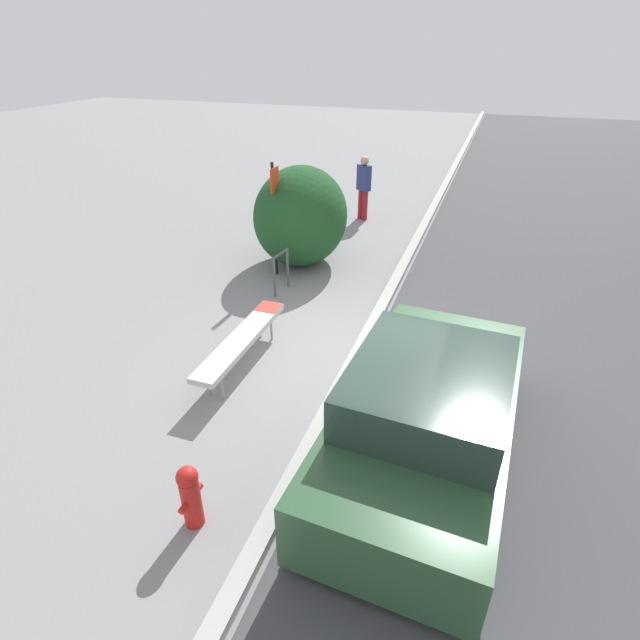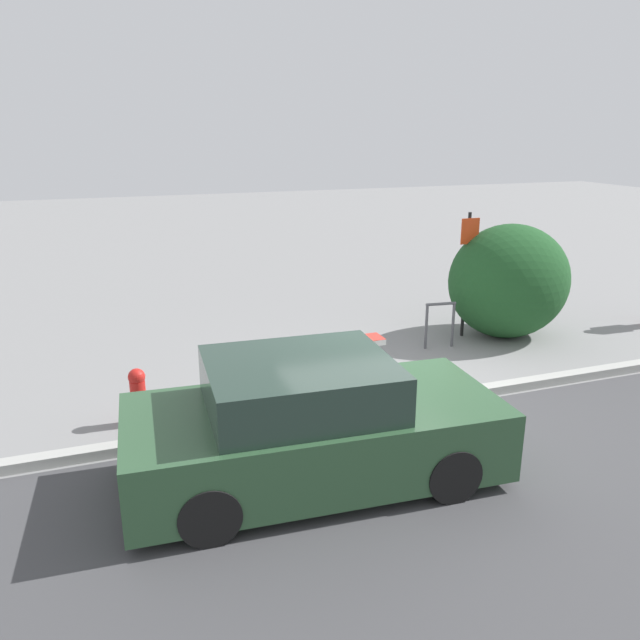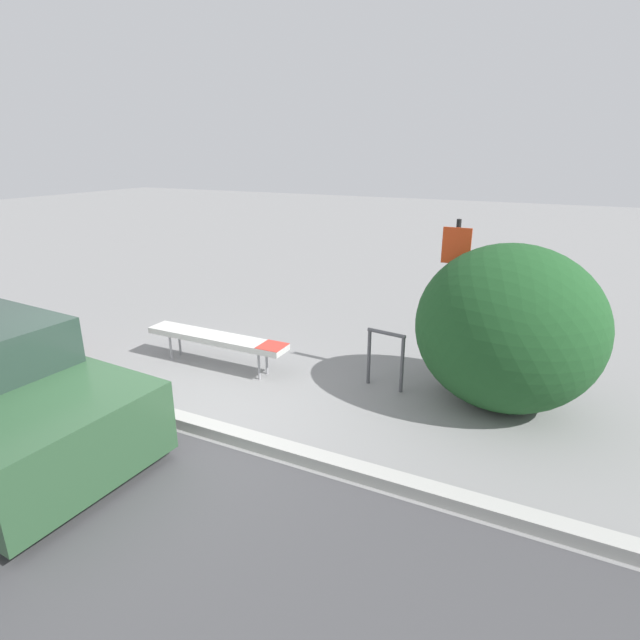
{
  "view_description": "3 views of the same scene",
  "coord_description": "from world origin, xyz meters",
  "px_view_note": "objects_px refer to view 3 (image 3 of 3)",
  "views": [
    {
      "loc": [
        -6.03,
        -1.6,
        4.36
      ],
      "look_at": [
        -0.68,
        0.28,
        1.13
      ],
      "focal_mm": 28.0,
      "sensor_mm": 36.0,
      "label": 1
    },
    {
      "loc": [
        -3.52,
        -7.07,
        3.73
      ],
      "look_at": [
        -0.25,
        2.03,
        0.74
      ],
      "focal_mm": 35.0,
      "sensor_mm": 36.0,
      "label": 2
    },
    {
      "loc": [
        3.93,
        -3.98,
        3.12
      ],
      "look_at": [
        0.98,
        2.06,
        0.82
      ],
      "focal_mm": 28.0,
      "sensor_mm": 36.0,
      "label": 3
    }
  ],
  "objects_px": {
    "bench": "(217,339)",
    "fire_hydrant": "(45,331)",
    "sign_post": "(453,290)",
    "bike_rack": "(385,354)"
  },
  "relations": [
    {
      "from": "bike_rack",
      "to": "sign_post",
      "type": "relative_size",
      "value": 0.36
    },
    {
      "from": "bench",
      "to": "fire_hydrant",
      "type": "height_order",
      "value": "fire_hydrant"
    },
    {
      "from": "fire_hydrant",
      "to": "sign_post",
      "type": "bearing_deg",
      "value": 15.85
    },
    {
      "from": "sign_post",
      "to": "bench",
      "type": "bearing_deg",
      "value": -165.07
    },
    {
      "from": "bench",
      "to": "fire_hydrant",
      "type": "relative_size",
      "value": 3.04
    },
    {
      "from": "bench",
      "to": "fire_hydrant",
      "type": "bearing_deg",
      "value": -163.06
    },
    {
      "from": "bench",
      "to": "bike_rack",
      "type": "xyz_separation_m",
      "value": [
        2.49,
        0.44,
        0.05
      ]
    },
    {
      "from": "sign_post",
      "to": "fire_hydrant",
      "type": "height_order",
      "value": "sign_post"
    },
    {
      "from": "bench",
      "to": "sign_post",
      "type": "xyz_separation_m",
      "value": [
        3.23,
        0.86,
        0.93
      ]
    },
    {
      "from": "bench",
      "to": "bike_rack",
      "type": "relative_size",
      "value": 2.82
    }
  ]
}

